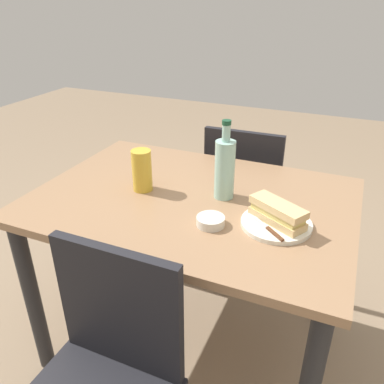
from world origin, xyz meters
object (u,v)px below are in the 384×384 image
(water_bottle, at_px, (225,168))
(olive_bowl, at_px, (211,221))
(chair_near, at_px, (245,192))
(chair_far, at_px, (104,378))
(plate_near, at_px, (276,224))
(knife_near, at_px, (267,228))
(beer_glass, at_px, (142,170))
(dining_table, at_px, (192,223))
(baguette_sandwich_near, at_px, (277,213))

(water_bottle, height_order, olive_bowl, water_bottle)
(chair_near, relative_size, olive_bowl, 9.11)
(chair_far, distance_m, plate_near, 0.68)
(olive_bowl, bearing_deg, plate_near, -157.86)
(chair_near, relative_size, knife_near, 5.93)
(chair_far, height_order, beer_glass, beer_glass)
(dining_table, relative_size, chair_far, 1.38)
(chair_near, relative_size, plate_near, 3.68)
(baguette_sandwich_near, height_order, beer_glass, beer_glass)
(chair_far, distance_m, beer_glass, 0.71)
(chair_near, bearing_deg, olive_bowl, 96.77)
(dining_table, bearing_deg, plate_near, 167.08)
(chair_near, xyz_separation_m, olive_bowl, (-0.09, 0.76, 0.28))
(plate_near, height_order, knife_near, knife_near)
(knife_near, bearing_deg, plate_near, -107.98)
(plate_near, relative_size, olive_bowl, 2.47)
(plate_near, xyz_separation_m, baguette_sandwich_near, (0.00, 0.00, 0.04))
(knife_near, bearing_deg, chair_near, -69.87)
(dining_table, height_order, chair_far, chair_far)
(dining_table, bearing_deg, water_bottle, -155.82)
(dining_table, distance_m, water_bottle, 0.26)
(chair_near, distance_m, beer_glass, 0.75)
(water_bottle, relative_size, olive_bowl, 3.14)
(plate_near, bearing_deg, chair_near, -67.26)
(plate_near, bearing_deg, beer_glass, -6.28)
(baguette_sandwich_near, bearing_deg, chair_far, 58.41)
(chair_far, xyz_separation_m, olive_bowl, (-0.13, -0.45, 0.28))
(beer_glass, relative_size, olive_bowl, 1.71)
(dining_table, distance_m, chair_far, 0.63)
(chair_near, bearing_deg, knife_near, 110.13)
(chair_far, bearing_deg, beer_glass, -71.62)
(baguette_sandwich_near, distance_m, olive_bowl, 0.21)
(dining_table, relative_size, baguette_sandwich_near, 5.79)
(baguette_sandwich_near, height_order, water_bottle, water_bottle)
(dining_table, xyz_separation_m, chair_far, (-0.00, 0.61, -0.15))
(chair_far, distance_m, water_bottle, 0.76)
(water_bottle, bearing_deg, knife_near, 139.45)
(dining_table, xyz_separation_m, baguette_sandwich_near, (-0.33, 0.08, 0.16))
(plate_near, xyz_separation_m, beer_glass, (0.52, -0.06, 0.07))
(baguette_sandwich_near, relative_size, beer_glass, 1.26)
(chair_near, xyz_separation_m, water_bottle, (-0.06, 0.56, 0.38))
(baguette_sandwich_near, distance_m, water_bottle, 0.26)
(dining_table, bearing_deg, beer_glass, 5.11)
(plate_near, bearing_deg, dining_table, -12.92)
(olive_bowl, bearing_deg, chair_far, 73.79)
(plate_near, relative_size, beer_glass, 1.44)
(water_bottle, relative_size, beer_glass, 1.83)
(chair_near, bearing_deg, baguette_sandwich_near, 112.74)
(beer_glass, bearing_deg, chair_near, -110.78)
(plate_near, height_order, olive_bowl, olive_bowl)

